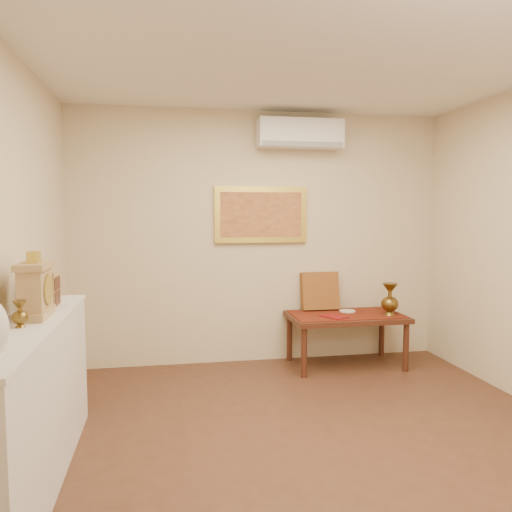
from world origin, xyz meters
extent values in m
plane|color=brown|center=(0.00, 0.00, 0.00)|extent=(4.50, 4.50, 0.00)
plane|color=silver|center=(0.00, 0.00, 2.70)|extent=(4.50, 4.50, 0.00)
cube|color=beige|center=(0.00, 2.25, 1.35)|extent=(4.00, 0.02, 2.70)
cube|color=maroon|center=(0.85, 1.88, 0.55)|extent=(1.14, 0.59, 0.01)
cylinder|color=silver|center=(0.91, 1.99, 0.56)|extent=(0.17, 0.17, 0.01)
cube|color=maroon|center=(0.67, 1.75, 0.56)|extent=(0.28, 0.31, 0.01)
cube|color=maroon|center=(0.65, 2.16, 0.76)|extent=(0.41, 0.18, 0.42)
cube|color=silver|center=(-1.82, 0.00, 0.47)|extent=(0.35, 2.00, 0.95)
cube|color=silver|center=(-1.82, 0.00, 0.96)|extent=(0.37, 2.02, 0.03)
cube|color=tan|center=(-1.81, 0.17, 1.00)|extent=(0.16, 0.36, 0.05)
cube|color=tan|center=(-1.81, 0.17, 1.16)|extent=(0.14, 0.30, 0.25)
cylinder|color=beige|center=(-1.73, 0.17, 1.16)|extent=(0.01, 0.17, 0.17)
cylinder|color=gold|center=(-1.73, 0.17, 1.16)|extent=(0.01, 0.19, 0.19)
cube|color=tan|center=(-1.81, 0.17, 1.30)|extent=(0.17, 0.34, 0.04)
cube|color=gold|center=(-1.81, 0.17, 1.35)|extent=(0.06, 0.11, 0.07)
cube|color=tan|center=(-1.83, 0.53, 1.09)|extent=(0.15, 0.20, 0.22)
cube|color=#472115|center=(-1.75, 0.53, 1.04)|extent=(0.01, 0.17, 0.09)
cube|color=#472115|center=(-1.75, 0.53, 1.14)|extent=(0.01, 0.17, 0.09)
cube|color=tan|center=(-1.83, 0.53, 1.21)|extent=(0.16, 0.21, 0.02)
cube|color=#472115|center=(0.85, 1.88, 0.53)|extent=(1.20, 0.70, 0.05)
cylinder|color=#472115|center=(0.31, 1.59, 0.25)|extent=(0.06, 0.06, 0.50)
cylinder|color=#472115|center=(1.39, 1.59, 0.25)|extent=(0.06, 0.06, 0.50)
cylinder|color=#472115|center=(0.31, 2.17, 0.25)|extent=(0.06, 0.06, 0.50)
cylinder|color=#472115|center=(1.39, 2.17, 0.25)|extent=(0.06, 0.06, 0.50)
cube|color=gold|center=(0.00, 2.23, 1.60)|extent=(1.00, 0.05, 0.60)
cube|color=#C47B44|center=(0.00, 2.20, 1.60)|extent=(0.88, 0.01, 0.48)
cube|color=silver|center=(0.40, 2.12, 2.45)|extent=(0.90, 0.24, 0.30)
cube|color=gray|center=(0.40, 2.00, 2.33)|extent=(0.86, 0.02, 0.05)
camera|label=1|loc=(-1.02, -3.04, 1.62)|focal=35.00mm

